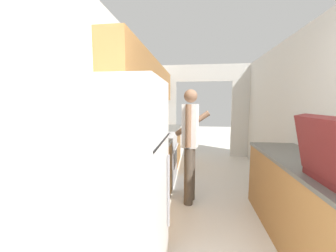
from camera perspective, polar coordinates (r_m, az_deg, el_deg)
The scene contains 8 objects.
wall_left at distance 3.22m, azimuth -9.27°, elevation 6.84°, with size 0.38×7.34×2.50m.
wall_right at distance 3.05m, azimuth 36.17°, elevation 0.91°, with size 0.06×7.34×2.50m.
wall_far_with_doorway at distance 5.77m, azimuth 9.80°, elevation 5.91°, with size 2.81×0.06×2.50m.
counter_left at distance 3.88m, azimuth -2.82°, elevation -8.96°, with size 0.62×3.61×0.89m.
counter_right at distance 2.63m, azimuth 34.22°, elevation -17.87°, with size 0.62×2.10×0.89m.
refrigerator at distance 1.75m, azimuth -13.85°, elevation -15.62°, with size 0.76×0.74×1.66m.
range_oven at distance 3.92m, azimuth -2.56°, elevation -8.69°, with size 0.66×0.78×1.03m.
person at distance 3.02m, azimuth 6.14°, elevation -4.64°, with size 0.54×0.42×1.67m.
Camera 1 is at (-0.24, -0.80, 1.48)m, focal length 22.00 mm.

